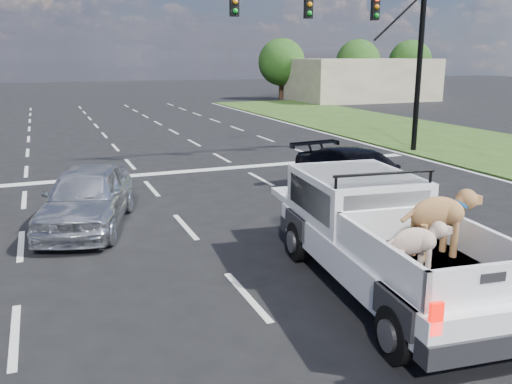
% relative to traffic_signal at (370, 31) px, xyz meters
% --- Properties ---
extents(ground, '(160.00, 160.00, 0.00)m').
position_rel_traffic_signal_xyz_m(ground, '(-7.20, -10.50, -4.73)').
color(ground, black).
rests_on(ground, ground).
extents(road_markings, '(17.75, 60.00, 0.01)m').
position_rel_traffic_signal_xyz_m(road_markings, '(-7.20, -3.94, -4.72)').
color(road_markings, silver).
rests_on(road_markings, ground).
extents(traffic_signal, '(9.11, 0.31, 7.00)m').
position_rel_traffic_signal_xyz_m(traffic_signal, '(0.00, 0.00, 0.00)').
color(traffic_signal, black).
rests_on(traffic_signal, ground).
extents(building_right, '(12.00, 7.00, 3.60)m').
position_rel_traffic_signal_xyz_m(building_right, '(14.80, 23.50, -2.93)').
color(building_right, beige).
rests_on(building_right, ground).
extents(tree_far_d, '(4.20, 4.20, 5.40)m').
position_rel_traffic_signal_xyz_m(tree_far_d, '(8.80, 27.50, -1.44)').
color(tree_far_d, '#332114').
rests_on(tree_far_d, ground).
extents(tree_far_e, '(4.20, 4.20, 5.40)m').
position_rel_traffic_signal_xyz_m(tree_far_e, '(16.80, 27.50, -1.44)').
color(tree_far_e, '#332114').
rests_on(tree_far_e, ground).
extents(tree_far_f, '(4.20, 4.20, 5.40)m').
position_rel_traffic_signal_xyz_m(tree_far_f, '(22.80, 27.50, -1.44)').
color(tree_far_f, '#332114').
rests_on(tree_far_f, ground).
extents(pickup_truck, '(2.49, 5.53, 2.01)m').
position_rel_traffic_signal_xyz_m(pickup_truck, '(-6.73, -11.00, -3.79)').
color(pickup_truck, black).
rests_on(pickup_truck, ground).
extents(silver_sedan, '(2.83, 4.49, 1.42)m').
position_rel_traffic_signal_xyz_m(silver_sedan, '(-11.01, -5.66, -4.01)').
color(silver_sedan, silver).
rests_on(silver_sedan, ground).
extents(black_coupe, '(2.42, 4.90, 1.37)m').
position_rel_traffic_signal_xyz_m(black_coupe, '(-3.94, -5.91, -4.04)').
color(black_coupe, black).
rests_on(black_coupe, ground).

